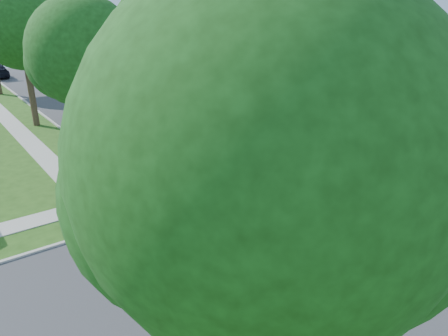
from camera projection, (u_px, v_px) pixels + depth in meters
ground at (285, 219)px, 18.45m from camera, size 100.00×100.00×0.00m
road_ns at (285, 219)px, 18.44m from camera, size 7.00×100.00×0.02m
sidewalk_ne at (142, 94)px, 41.27m from camera, size 1.20×40.00×0.04m
sidewalk_nw at (2, 114)px, 34.60m from camera, size 1.20×40.00×0.04m
driveway at (298, 141)px, 28.08m from camera, size 8.80×3.60×0.05m
stop_sign_sw at (283, 271)px, 11.59m from camera, size 1.05×0.80×2.98m
stop_sign_ne at (290, 129)px, 23.78m from camera, size 1.05×0.80×2.98m
tree_e_near at (243, 53)px, 25.70m from camera, size 4.97×4.80×8.28m
tree_e_mid at (149, 29)px, 34.47m from camera, size 5.59×5.40×9.21m
tree_e_far at (90, 24)px, 44.32m from camera, size 5.17×5.00×8.72m
tree_w_near at (86, 57)px, 20.38m from camera, size 5.38×5.20×8.97m
tree_w_mid at (22, 32)px, 29.24m from camera, size 5.80×5.60×9.56m
tree_sw_corner at (269, 174)px, 6.80m from camera, size 6.21×6.00×9.55m
tree_ne_corner at (323, 60)px, 23.00m from camera, size 5.80×5.60×8.66m
house_ne_near at (337, 92)px, 34.87m from camera, size 8.42×13.60×4.23m
house_ne_far at (210, 65)px, 48.37m from camera, size 8.42×13.60×4.23m
car_driveway at (260, 130)px, 27.97m from camera, size 4.72×2.05×1.51m
car_curb_east at (78, 87)px, 40.71m from camera, size 2.32×4.56×1.49m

